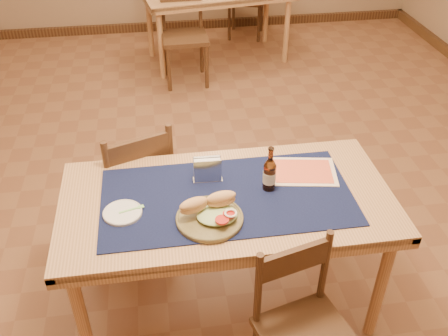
{
  "coord_description": "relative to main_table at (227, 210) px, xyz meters",
  "views": [
    {
      "loc": [
        -0.29,
        -2.63,
        2.27
      ],
      "look_at": [
        0.0,
        -0.7,
        0.85
      ],
      "focal_mm": 40.0,
      "sensor_mm": 36.0,
      "label": 1
    }
  ],
  "objects": [
    {
      "name": "napkin_holder",
      "position": [
        -0.08,
        0.14,
        0.15
      ],
      "size": [
        0.15,
        0.06,
        0.13
      ],
      "color": "silver",
      "rests_on": "placemat"
    },
    {
      "name": "side_plate",
      "position": [
        -0.49,
        -0.06,
        0.1
      ],
      "size": [
        0.18,
        0.18,
        0.01
      ],
      "color": "silver",
      "rests_on": "placemat"
    },
    {
      "name": "fork",
      "position": [
        -0.44,
        -0.04,
        0.1
      ],
      "size": [
        0.12,
        0.05,
        0.0
      ],
      "color": "#83D273",
      "rests_on": "side_plate"
    },
    {
      "name": "baseboard",
      "position": [
        0.0,
        0.8,
        -0.62
      ],
      "size": [
        6.0,
        7.0,
        0.1
      ],
      "color": "#4B311B",
      "rests_on": "ground"
    },
    {
      "name": "placemat",
      "position": [
        0.0,
        0.0,
        0.09
      ],
      "size": [
        1.2,
        0.6,
        0.01
      ],
      "primitive_type": "cube",
      "color": "#10193D",
      "rests_on": "main_table"
    },
    {
      "name": "main_table",
      "position": [
        0.0,
        0.0,
        0.0
      ],
      "size": [
        1.6,
        0.8,
        0.75
      ],
      "color": "tan",
      "rests_on": "ground"
    },
    {
      "name": "chair_main_far",
      "position": [
        -0.46,
        0.54,
        -0.2
      ],
      "size": [
        0.53,
        0.53,
        0.9
      ],
      "color": "#4B311B",
      "rests_on": "ground"
    },
    {
      "name": "sandwich_plate",
      "position": [
        -0.1,
        -0.15,
        0.12
      ],
      "size": [
        0.31,
        0.31,
        0.12
      ],
      "color": "brown",
      "rests_on": "placemat"
    },
    {
      "name": "beer_bottle",
      "position": [
        0.21,
        0.03,
        0.18
      ],
      "size": [
        0.06,
        0.06,
        0.24
      ],
      "color": "#47230C",
      "rests_on": "placemat"
    },
    {
      "name": "room",
      "position": [
        0.0,
        0.8,
        0.73
      ],
      "size": [
        6.04,
        7.04,
        2.84
      ],
      "color": "brown",
      "rests_on": "ground"
    },
    {
      "name": "chair_back_near",
      "position": [
        0.02,
        2.85,
        -0.19
      ],
      "size": [
        0.44,
        0.44,
        0.93
      ],
      "color": "#4B311B",
      "rests_on": "ground"
    },
    {
      "name": "menu_card",
      "position": [
        0.41,
        0.13,
        0.09
      ],
      "size": [
        0.37,
        0.3,
        0.01
      ],
      "color": "beige",
      "rests_on": "placemat"
    },
    {
      "name": "chair_main_near",
      "position": [
        0.25,
        -0.56,
        -0.24
      ],
      "size": [
        0.47,
        0.47,
        0.83
      ],
      "color": "#4B311B",
      "rests_on": "ground"
    }
  ]
}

